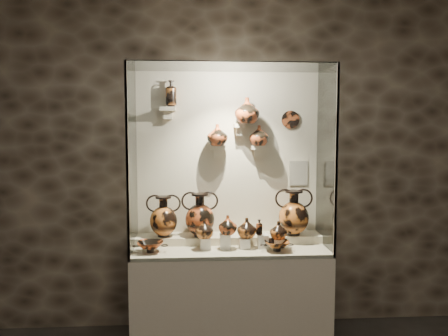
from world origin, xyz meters
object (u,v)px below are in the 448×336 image
at_px(kylix_right, 277,245).
at_px(jug_b, 228,225).
at_px(lekythos_tall, 171,92).
at_px(kylix_left, 150,246).
at_px(lekythos_small, 259,226).
at_px(ovoid_vase_a, 217,135).
at_px(jug_a, 204,229).
at_px(jug_c, 247,228).
at_px(ovoid_vase_c, 259,135).
at_px(ovoid_vase_b, 247,111).
at_px(amphora_left, 164,216).
at_px(jug_e, 278,230).
at_px(amphora_mid, 200,215).
at_px(amphora_right, 294,213).

bearing_deg(kylix_right, jug_b, 168.79).
bearing_deg(lekythos_tall, jug_b, -51.56).
xyz_separation_m(jug_b, kylix_left, (-0.66, -0.05, -0.16)).
xyz_separation_m(lekythos_small, ovoid_vase_a, (-0.35, 0.26, 0.79)).
distance_m(jug_a, jug_c, 0.37).
distance_m(jug_b, ovoid_vase_c, 0.87).
relative_size(jug_c, ovoid_vase_b, 0.76).
xyz_separation_m(jug_c, ovoid_vase_a, (-0.24, 0.23, 0.81)).
bearing_deg(lekythos_tall, amphora_left, -148.11).
relative_size(jug_e, lekythos_small, 1.02).
distance_m(lekythos_tall, ovoid_vase_c, 0.89).
height_order(amphora_left, kylix_left, amphora_left).
xyz_separation_m(kylix_left, ovoid_vase_a, (0.58, 0.31, 0.93)).
bearing_deg(ovoid_vase_b, ovoid_vase_a, -168.93).
xyz_separation_m(jug_a, ovoid_vase_c, (0.51, 0.27, 0.80)).
bearing_deg(amphora_mid, jug_e, -32.72).
relative_size(amphora_mid, ovoid_vase_c, 2.14).
height_order(jug_a, ovoid_vase_a, ovoid_vase_a).
bearing_deg(kylix_right, kylix_left, 178.72).
bearing_deg(amphora_mid, ovoid_vase_c, -9.63).
distance_m(amphora_left, jug_e, 1.03).
relative_size(jug_e, ovoid_vase_a, 0.81).
xyz_separation_m(lekythos_tall, ovoid_vase_c, (0.80, -0.04, -0.39)).
distance_m(amphora_left, lekythos_small, 0.87).
distance_m(kylix_left, lekythos_tall, 1.37).
relative_size(lekythos_tall, ovoid_vase_b, 1.14).
bearing_deg(kylix_left, ovoid_vase_c, 36.27).
xyz_separation_m(amphora_left, jug_b, (0.56, -0.21, -0.04)).
bearing_deg(ovoid_vase_a, jug_e, -50.68).
height_order(kylix_left, ovoid_vase_c, ovoid_vase_c).
bearing_deg(ovoid_vase_c, jug_b, -122.50).
xyz_separation_m(jug_b, ovoid_vase_a, (-0.08, 0.26, 0.77)).
bearing_deg(ovoid_vase_b, amphora_mid, -158.82).
bearing_deg(ovoid_vase_a, ovoid_vase_b, -28.25).
xyz_separation_m(amphora_right, jug_c, (-0.45, -0.16, -0.10)).
xyz_separation_m(jug_e, ovoid_vase_a, (-0.52, 0.26, 0.83)).
distance_m(jug_b, ovoid_vase_a, 0.82).
bearing_deg(ovoid_vase_b, jug_b, -113.42).
bearing_deg(ovoid_vase_b, kylix_right, -40.76).
bearing_deg(ovoid_vase_a, jug_a, -140.09).
height_order(ovoid_vase_a, ovoid_vase_c, ovoid_vase_a).
distance_m(amphora_mid, kylix_left, 0.53).
xyz_separation_m(lekythos_tall, ovoid_vase_b, (0.68, -0.06, -0.17)).
relative_size(jug_b, ovoid_vase_a, 0.85).
bearing_deg(jug_b, lekythos_small, 22.65).
xyz_separation_m(amphora_left, amphora_right, (1.18, -0.02, 0.02)).
height_order(jug_a, ovoid_vase_b, ovoid_vase_b).
distance_m(jug_e, kylix_right, 0.14).
xyz_separation_m(lekythos_small, ovoid_vase_b, (-0.08, 0.24, 1.01)).
bearing_deg(amphora_left, kylix_right, -17.47).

